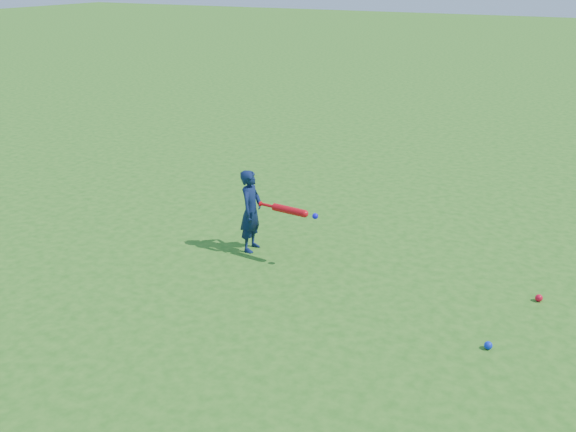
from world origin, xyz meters
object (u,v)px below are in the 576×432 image
at_px(child, 251,211).
at_px(ground_ball_red, 539,298).
at_px(ground_ball_blue, 488,345).
at_px(bat_swing, 292,211).

height_order(child, ground_ball_red, child).
xyz_separation_m(child, ground_ball_blue, (2.87, -0.85, -0.44)).
bearing_deg(bat_swing, ground_ball_red, 12.31).
distance_m(child, ground_ball_blue, 3.03).
xyz_separation_m(child, ground_ball_red, (3.14, 0.24, -0.44)).
bearing_deg(bat_swing, child, 175.36).
bearing_deg(child, ground_ball_blue, -113.18).
xyz_separation_m(ground_ball_red, bat_swing, (-2.57, -0.34, 0.58)).
distance_m(child, bat_swing, 0.59).
bearing_deg(ground_ball_red, ground_ball_blue, -103.80).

